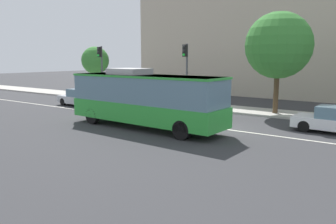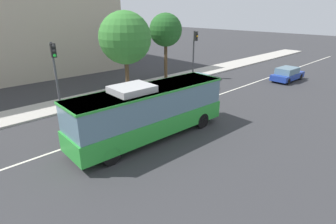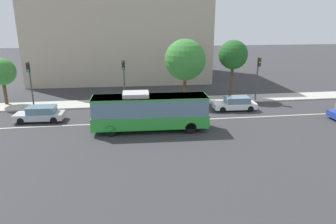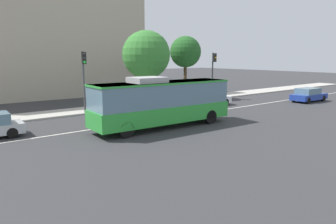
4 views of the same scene
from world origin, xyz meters
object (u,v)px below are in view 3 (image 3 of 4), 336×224
at_px(street_tree_kerbside_right, 185,60).
at_px(traffic_light_mid_block, 124,75).
at_px(traffic_light_far_corner, 30,78).
at_px(transit_bus, 150,111).
at_px(sedan_silver, 40,114).
at_px(street_tree_kerbside_centre, 2,72).
at_px(traffic_light_near_corner, 258,72).
at_px(street_tree_kerbside_left, 233,55).
at_px(sedan_white, 235,103).

bearing_deg(street_tree_kerbside_right, traffic_light_mid_block, -170.55).
height_order(traffic_light_far_corner, street_tree_kerbside_right, street_tree_kerbside_right).
distance_m(transit_bus, sedan_silver, 10.96).
xyz_separation_m(traffic_light_mid_block, street_tree_kerbside_centre, (-13.32, 2.59, 0.23)).
xyz_separation_m(sedan_silver, traffic_light_mid_block, (8.04, 3.90, 2.84)).
bearing_deg(sedan_silver, traffic_light_far_corner, -64.05).
distance_m(traffic_light_mid_block, street_tree_kerbside_centre, 13.57).
bearing_deg(transit_bus, street_tree_kerbside_right, 63.95).
bearing_deg(sedan_silver, transit_bus, 161.57).
xyz_separation_m(traffic_light_near_corner, street_tree_kerbside_centre, (-28.69, 2.39, 0.23)).
xyz_separation_m(transit_bus, traffic_light_near_corner, (13.23, 8.04, 1.75)).
relative_size(traffic_light_far_corner, street_tree_kerbside_right, 0.71).
height_order(transit_bus, traffic_light_far_corner, traffic_light_far_corner).
bearing_deg(street_tree_kerbside_left, sedan_white, -104.10).
bearing_deg(sedan_white, street_tree_kerbside_left, -101.54).
height_order(sedan_white, traffic_light_far_corner, traffic_light_far_corner).
bearing_deg(traffic_light_far_corner, sedan_white, 81.68).
distance_m(traffic_light_near_corner, traffic_light_far_corner, 25.07).
distance_m(transit_bus, street_tree_kerbside_right, 10.68).
bearing_deg(street_tree_kerbside_right, traffic_light_near_corner, -6.50).
bearing_deg(sedan_white, traffic_light_near_corner, -137.13).
relative_size(sedan_white, traffic_light_near_corner, 0.88).
bearing_deg(street_tree_kerbside_right, street_tree_kerbside_left, 10.83).
distance_m(sedan_white, sedan_silver, 19.76).
bearing_deg(traffic_light_mid_block, sedan_white, 80.48).
bearing_deg(traffic_light_far_corner, traffic_light_mid_block, 89.50).
xyz_separation_m(sedan_white, street_tree_kerbside_right, (-4.75, 4.07, 4.21)).
bearing_deg(traffic_light_near_corner, traffic_light_far_corner, -89.38).
bearing_deg(traffic_light_near_corner, sedan_silver, -79.95).
relative_size(street_tree_kerbside_centre, street_tree_kerbside_right, 0.73).
relative_size(sedan_silver, street_tree_kerbside_centre, 0.86).
xyz_separation_m(sedan_silver, street_tree_kerbside_centre, (-5.28, 6.50, 3.07)).
relative_size(sedan_silver, street_tree_kerbside_right, 0.63).
bearing_deg(sedan_white, transit_bus, 29.82).
xyz_separation_m(traffic_light_mid_block, street_tree_kerbside_left, (13.01, 2.32, 1.69)).
xyz_separation_m(traffic_light_near_corner, traffic_light_far_corner, (-25.07, -0.22, 0.00)).
relative_size(transit_bus, sedan_silver, 2.20).
height_order(transit_bus, street_tree_kerbside_centre, street_tree_kerbside_centre).
distance_m(traffic_light_mid_block, traffic_light_far_corner, 9.70).
bearing_deg(traffic_light_mid_block, traffic_light_near_corner, 95.20).
bearing_deg(sedan_silver, street_tree_kerbside_left, -160.80).
bearing_deg(traffic_light_mid_block, street_tree_kerbside_left, 104.55).
relative_size(street_tree_kerbside_left, street_tree_kerbside_right, 0.96).
bearing_deg(transit_bus, traffic_light_far_corner, 148.67).
distance_m(street_tree_kerbside_left, street_tree_kerbside_centre, 26.37).
bearing_deg(traffic_light_near_corner, street_tree_kerbside_left, -131.86).
bearing_deg(traffic_light_mid_block, street_tree_kerbside_right, 103.91).
bearing_deg(traffic_light_near_corner, transit_bus, -58.61).
height_order(transit_bus, street_tree_kerbside_right, street_tree_kerbside_right).
bearing_deg(transit_bus, sedan_silver, 160.95).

